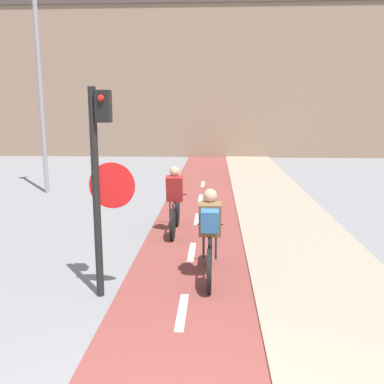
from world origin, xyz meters
name	(u,v)px	position (x,y,z in m)	size (l,w,h in m)	color
building_row_background	(209,80)	(0.00, 24.37, 4.40)	(60.00, 5.20, 8.79)	#89705B
traffic_light_pole	(101,171)	(-1.19, 3.50, 1.91)	(0.67, 0.25, 3.08)	black
street_lamp_far	(38,49)	(-5.14, 11.22, 4.58)	(0.36, 0.36, 7.61)	gray
cyclist_near	(210,237)	(0.36, 4.21, 0.72)	(0.46, 1.80, 1.52)	black
cyclist_far	(175,204)	(-0.45, 6.82, 0.68)	(0.46, 1.80, 1.52)	black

